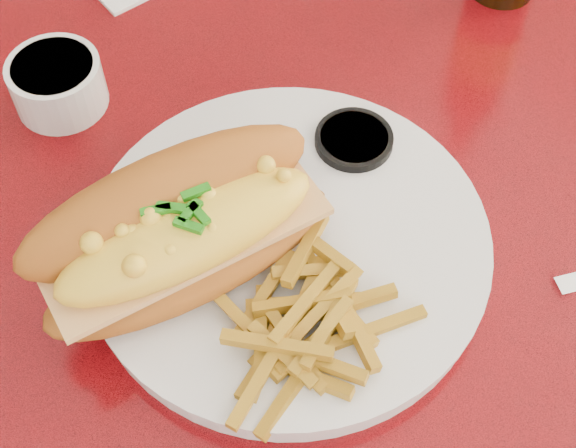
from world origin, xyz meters
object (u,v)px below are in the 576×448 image
object	(u,v)px
diner_table	(290,325)
sauce_cup_right	(353,148)
fork	(372,224)
gravy_ramekin	(57,83)
booth_bench_far	(134,35)
mac_hoagie	(181,230)
dinner_plate	(288,244)

from	to	relation	value
diner_table	sauce_cup_right	size ratio (longest dim) A/B	16.71
fork	gravy_ramekin	bearing A→B (deg)	13.35
gravy_ramekin	booth_bench_far	bearing A→B (deg)	76.88
mac_hoagie	sauce_cup_right	world-z (taller)	mac_hoagie
diner_table	dinner_plate	size ratio (longest dim) A/B	3.57
dinner_plate	sauce_cup_right	distance (m)	0.11
diner_table	mac_hoagie	bearing A→B (deg)	-172.87
diner_table	booth_bench_far	xyz separation A→B (m)	(0.00, 0.81, -0.32)
diner_table	booth_bench_far	size ratio (longest dim) A/B	1.03
booth_bench_far	dinner_plate	size ratio (longest dim) A/B	3.48
booth_bench_far	mac_hoagie	world-z (taller)	booth_bench_far
diner_table	mac_hoagie	xyz separation A→B (m)	(-0.09, -0.01, 0.23)
dinner_plate	mac_hoagie	xyz separation A→B (m)	(-0.08, 0.01, 0.05)
mac_hoagie	gravy_ramekin	size ratio (longest dim) A/B	2.34
booth_bench_far	fork	size ratio (longest dim) A/B	9.51
dinner_plate	fork	world-z (taller)	dinner_plate
fork	gravy_ramekin	xyz separation A→B (m)	(-0.20, 0.23, 0.00)
fork	sauce_cup_right	distance (m)	0.08
diner_table	fork	xyz separation A→B (m)	(0.06, -0.03, 0.18)
fork	mac_hoagie	bearing A→B (deg)	55.92
mac_hoagie	sauce_cup_right	bearing A→B (deg)	10.51
fork	sauce_cup_right	xyz separation A→B (m)	(0.02, 0.08, -0.00)
gravy_ramekin	sauce_cup_right	world-z (taller)	gravy_ramekin
sauce_cup_right	dinner_plate	bearing A→B (deg)	-141.10
mac_hoagie	fork	size ratio (longest dim) A/B	1.92
diner_table	dinner_plate	world-z (taller)	dinner_plate
fork	gravy_ramekin	world-z (taller)	gravy_ramekin
booth_bench_far	diner_table	bearing A→B (deg)	-90.00
mac_hoagie	booth_bench_far	bearing A→B (deg)	73.82
sauce_cup_right	diner_table	bearing A→B (deg)	-146.28
diner_table	gravy_ramekin	size ratio (longest dim) A/B	11.88
mac_hoagie	sauce_cup_right	xyz separation A→B (m)	(0.16, 0.06, -0.05)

